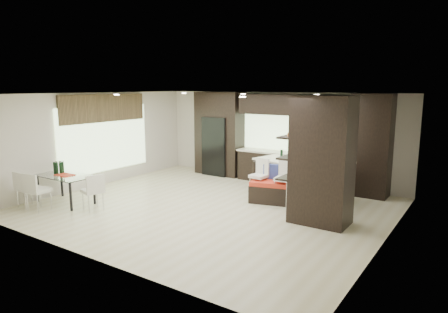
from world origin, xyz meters
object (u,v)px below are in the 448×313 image
Objects in this scene: stool_mid at (284,187)px; dining_table at (66,189)px; chair_near at (39,193)px; stool_right at (311,192)px; chair_far at (28,191)px; bench at (279,193)px; stool_left at (258,184)px; kitchen_island at (297,180)px; floor_vase at (318,189)px; chair_end at (93,193)px.

stool_mid reaches higher than dining_table.
chair_near is at bearing -147.21° from stool_mid.
stool_right is 6.76m from chair_far.
bench is at bearing 37.47° from chair_far.
chair_far is (-5.01, -3.60, -0.04)m from stool_mid.
stool_left reaches higher than stool_right.
stool_right is at bearing 28.50° from dining_table.
dining_table is 1.75× the size of chair_near.
chair_near is (-4.55, -4.40, -0.06)m from kitchen_island.
bench is 1.69× the size of chair_near.
floor_vase is 6.14m from dining_table.
stool_mid reaches higher than chair_near.
stool_mid is at bearing 36.28° from chair_far.
chair_near is (-4.41, -3.65, 0.15)m from bench.
stool_left is 5.62m from chair_far.
dining_table is at bearing -160.99° from bench.
stool_mid is 1.11× the size of chair_end.
floor_vase is (0.21, -0.10, 0.12)m from stool_right.
chair_near reaches higher than dining_table.
kitchen_island is 5.86m from dining_table.
stool_right is (0.71, 0.01, -0.03)m from stool_mid.
kitchen_island is 2.80× the size of chair_far.
dining_table is at bearing -137.84° from stool_left.
chair_end is at bearing -129.01° from stool_left.
kitchen_island reaches higher than chair_end.
kitchen_island is 1.27m from floor_vase.
bench is (0.56, 0.04, -0.16)m from stool_left.
floor_vase is at bearing -30.25° from kitchen_island.
stool_right is (0.71, -0.78, -0.06)m from kitchen_island.
chair_far is at bearing -124.97° from kitchen_island.
stool_left is at bearing -29.03° from chair_end.
dining_table is (-4.55, -2.89, -0.10)m from stool_mid.
stool_left is 1.07× the size of chair_end.
stool_mid is at bearing -76.20° from kitchen_island.
chair_far is 1.65m from chair_end.
dining_table reaches higher than bench.
chair_far is (-4.31, -3.61, -0.02)m from stool_left.
chair_near is at bearing -154.99° from bench.
stool_left is 4.82m from dining_table.
stool_mid is 1.07× the size of stool_right.
stool_mid is 1.07× the size of chair_near.
chair_end is (-2.82, -2.89, -0.03)m from stool_left.
chair_far reaches higher than chair_end.
stool_mid is 0.61× the size of dining_table.
stool_left is 0.59× the size of dining_table.
chair_far is at bearing 172.22° from chair_near.
stool_left is 5.28m from chair_near.
stool_mid reaches higher than chair_end.
stool_left is 0.71m from stool_mid.
kitchen_island is 2.12× the size of floor_vase.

